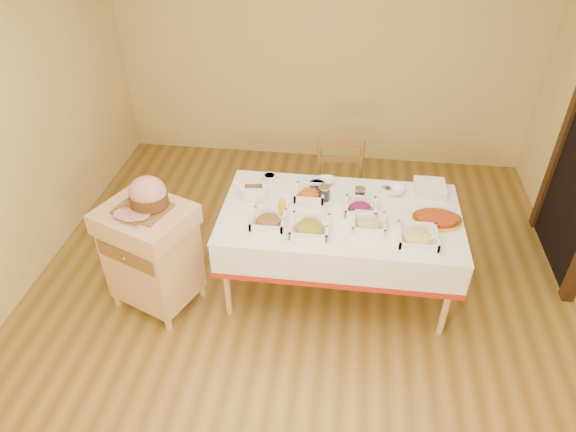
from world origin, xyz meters
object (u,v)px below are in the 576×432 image
object	(u,v)px
preserve_jar_left	(324,194)
bread_basket	(254,192)
preserve_jar_right	(360,195)
dining_table	(339,229)
plate_stack	(430,188)
brass_platter	(437,219)
butcher_cart	(152,252)
mustard_bottle	(282,207)
dining_chair	(340,193)
ham_on_board	(147,196)

from	to	relation	value
preserve_jar_left	bread_basket	world-z (taller)	preserve_jar_left
preserve_jar_right	dining_table	bearing A→B (deg)	-126.13
dining_table	plate_stack	size ratio (longest dim) A/B	7.47
preserve_jar_right	brass_platter	xyz separation A→B (m)	(0.57, -0.21, -0.03)
butcher_cart	mustard_bottle	world-z (taller)	mustard_bottle
butcher_cart	preserve_jar_right	size ratio (longest dim) A/B	8.30
dining_chair	brass_platter	xyz separation A→B (m)	(0.73, -0.68, 0.28)
mustard_bottle	brass_platter	size ratio (longest dim) A/B	0.48
mustard_bottle	ham_on_board	bearing A→B (deg)	-166.48
ham_on_board	brass_platter	size ratio (longest dim) A/B	1.05
ham_on_board	mustard_bottle	distance (m)	0.98
preserve_jar_left	bread_basket	bearing A→B (deg)	-177.22
dining_chair	preserve_jar_left	distance (m)	0.60
preserve_jar_left	ham_on_board	bearing A→B (deg)	-158.63
plate_stack	mustard_bottle	bearing A→B (deg)	-157.21
dining_table	preserve_jar_left	size ratio (longest dim) A/B	15.15
dining_chair	brass_platter	size ratio (longest dim) A/B	2.68
brass_platter	ham_on_board	bearing A→B (deg)	-171.78
dining_table	mustard_bottle	world-z (taller)	mustard_bottle
plate_stack	brass_platter	distance (m)	0.40
butcher_cart	preserve_jar_left	world-z (taller)	butcher_cart
preserve_jar_left	preserve_jar_right	size ratio (longest dim) A/B	1.11
butcher_cart	ham_on_board	xyz separation A→B (m)	(0.04, 0.03, 0.50)
preserve_jar_right	plate_stack	size ratio (longest dim) A/B	0.44
ham_on_board	plate_stack	bearing A→B (deg)	18.72
ham_on_board	brass_platter	world-z (taller)	ham_on_board
butcher_cart	mustard_bottle	xyz separation A→B (m)	(0.97, 0.26, 0.33)
dining_chair	plate_stack	xyz separation A→B (m)	(0.71, -0.28, 0.29)
bread_basket	ham_on_board	bearing A→B (deg)	-146.10
preserve_jar_left	brass_platter	size ratio (longest dim) A/B	0.33
plate_stack	ham_on_board	bearing A→B (deg)	-161.28
preserve_jar_right	brass_platter	world-z (taller)	preserve_jar_right
ham_on_board	plate_stack	size ratio (longest dim) A/B	1.57
dining_chair	preserve_jar_left	xyz separation A→B (m)	(-0.12, -0.50, 0.31)
dining_table	dining_chair	distance (m)	0.66
dining_chair	ham_on_board	size ratio (longest dim) A/B	2.55
ham_on_board	preserve_jar_left	xyz separation A→B (m)	(1.23, 0.48, -0.19)
bread_basket	brass_platter	distance (m)	1.41
butcher_cart	mustard_bottle	distance (m)	1.06
mustard_bottle	bread_basket	size ratio (longest dim) A/B	0.77
brass_platter	preserve_jar_left	bearing A→B (deg)	167.96
dining_chair	preserve_jar_right	size ratio (longest dim) A/B	9.00
bread_basket	dining_chair	bearing A→B (deg)	37.74
dining_table	plate_stack	distance (m)	0.81
dining_chair	dining_table	bearing A→B (deg)	-88.55
dining_table	brass_platter	world-z (taller)	brass_platter
butcher_cart	dining_chair	size ratio (longest dim) A/B	0.92
preserve_jar_left	brass_platter	world-z (taller)	preserve_jar_left
preserve_jar_right	mustard_bottle	xyz separation A→B (m)	(-0.57, -0.29, 0.03)
mustard_bottle	plate_stack	distance (m)	1.23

